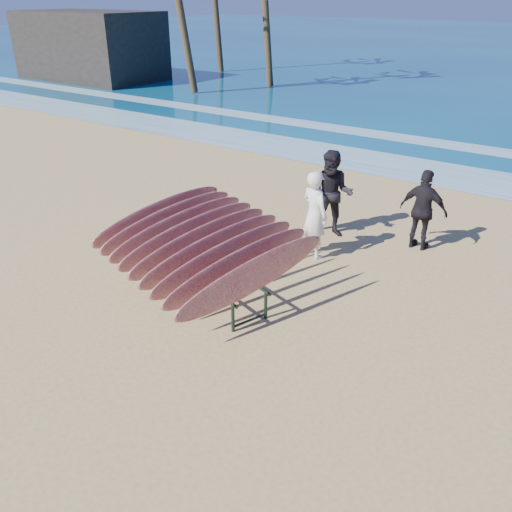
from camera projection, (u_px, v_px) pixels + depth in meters
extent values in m
plane|color=tan|center=(228.00, 327.00, 8.71)|extent=(120.00, 120.00, 0.00)
plane|color=white|center=(433.00, 172.00, 16.07)|extent=(160.00, 160.00, 0.00)
plane|color=white|center=(466.00, 147.00, 18.65)|extent=(160.00, 160.00, 0.00)
cylinder|color=#1B2B24|center=(147.00, 252.00, 10.62)|extent=(0.06, 0.06, 0.50)
cylinder|color=#1B2B24|center=(233.00, 318.00, 8.49)|extent=(0.06, 0.06, 0.50)
cylinder|color=#1B2B24|center=(177.00, 244.00, 10.96)|extent=(0.06, 0.06, 0.50)
cylinder|color=#1B2B24|center=(266.00, 305.00, 8.84)|extent=(0.06, 0.06, 0.50)
cylinder|color=#1B2B24|center=(185.00, 269.00, 9.44)|extent=(3.05, 1.06, 0.06)
cylinder|color=#1B2B24|center=(216.00, 259.00, 9.79)|extent=(3.05, 1.06, 0.06)
cylinder|color=#1B2B24|center=(163.00, 256.00, 10.87)|extent=(0.25, 0.63, 0.04)
cylinder|color=#1B2B24|center=(250.00, 320.00, 8.74)|extent=(0.25, 0.63, 0.04)
ellipsoid|color=maroon|center=(158.00, 216.00, 10.55)|extent=(0.98, 2.77, 1.09)
ellipsoid|color=maroon|center=(167.00, 222.00, 10.27)|extent=(0.98, 2.77, 1.09)
ellipsoid|color=maroon|center=(177.00, 229.00, 9.99)|extent=(0.98, 2.77, 1.09)
ellipsoid|color=maroon|center=(188.00, 235.00, 9.71)|extent=(0.98, 2.77, 1.09)
ellipsoid|color=maroon|center=(199.00, 243.00, 9.43)|extent=(0.98, 2.77, 1.09)
ellipsoid|color=maroon|center=(211.00, 250.00, 9.15)|extent=(0.98, 2.77, 1.09)
ellipsoid|color=maroon|center=(224.00, 258.00, 8.88)|extent=(0.98, 2.77, 1.09)
ellipsoid|color=maroon|center=(238.00, 267.00, 8.60)|extent=(0.98, 2.77, 1.09)
ellipsoid|color=maroon|center=(252.00, 276.00, 8.32)|extent=(0.98, 2.77, 1.09)
imported|color=white|center=(314.00, 215.00, 10.66)|extent=(0.76, 0.62, 1.78)
imported|color=black|center=(332.00, 194.00, 11.59)|extent=(1.09, 0.96, 1.89)
imported|color=black|center=(423.00, 210.00, 11.02)|extent=(1.01, 0.45, 1.69)
cube|color=#2D2823|center=(90.00, 46.00, 32.34)|extent=(8.56, 4.76, 3.80)
cylinder|color=brown|center=(179.00, 1.00, 25.92)|extent=(0.36, 2.01, 8.71)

